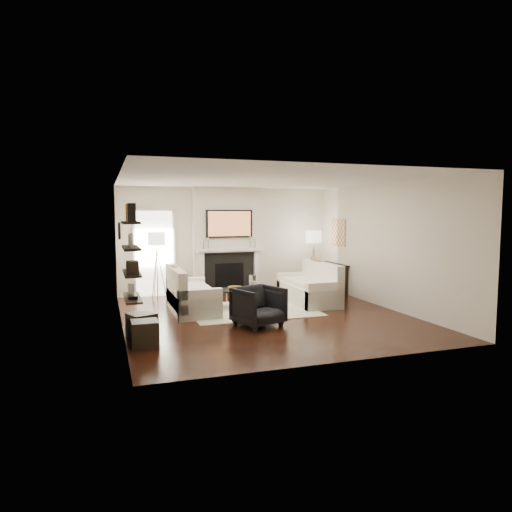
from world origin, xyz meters
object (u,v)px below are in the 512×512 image
object	(u,v)px
loveseat_right_base	(308,294)
coffee_table	(246,289)
loveseat_left_base	(192,302)
armchair	(259,304)
lamp_left_shade	(156,239)
lamp_right_shade	(314,237)
ottoman_near	(142,325)

from	to	relation	value
loveseat_right_base	coffee_table	distance (m)	1.50
loveseat_left_base	coffee_table	size ratio (longest dim) A/B	1.64
armchair	coffee_table	bearing A→B (deg)	60.78
lamp_left_shade	lamp_right_shade	size ratio (longest dim) A/B	1.00
loveseat_left_base	ottoman_near	bearing A→B (deg)	-124.67
armchair	lamp_right_shade	xyz separation A→B (m)	(2.44, 2.80, 1.06)
loveseat_right_base	loveseat_left_base	bearing A→B (deg)	-178.82
loveseat_right_base	lamp_left_shade	bearing A→B (deg)	155.37
loveseat_right_base	lamp_left_shade	size ratio (longest dim) A/B	4.50
loveseat_right_base	lamp_right_shade	size ratio (longest dim) A/B	4.50
loveseat_right_base	ottoman_near	distance (m)	4.22
armchair	lamp_right_shade	bearing A→B (deg)	29.26
loveseat_right_base	ottoman_near	xyz separation A→B (m)	(-3.84, -1.74, -0.01)
coffee_table	lamp_left_shade	bearing A→B (deg)	139.31
coffee_table	loveseat_left_base	bearing A→B (deg)	-178.01
coffee_table	armchair	bearing A→B (deg)	-99.60
coffee_table	lamp_left_shade	distance (m)	2.52
loveseat_right_base	armchair	bearing A→B (deg)	-137.20
loveseat_left_base	ottoman_near	world-z (taller)	loveseat_left_base
loveseat_left_base	lamp_left_shade	xyz separation A→B (m)	(-0.54, 1.53, 1.24)
loveseat_right_base	lamp_left_shade	world-z (taller)	lamp_left_shade
lamp_left_shade	lamp_right_shade	xyz separation A→B (m)	(3.90, -0.31, 0.00)
loveseat_right_base	armchair	xyz separation A→B (m)	(-1.76, -1.63, 0.18)
coffee_table	lamp_right_shade	xyz separation A→B (m)	(2.17, 1.18, 1.05)
coffee_table	armchair	xyz separation A→B (m)	(-0.27, -1.62, -0.01)
ottoman_near	lamp_left_shade	bearing A→B (deg)	79.08
armchair	lamp_right_shade	size ratio (longest dim) A/B	1.97
armchair	ottoman_near	distance (m)	2.09
loveseat_right_base	ottoman_near	bearing A→B (deg)	-155.69
armchair	loveseat_left_base	bearing A→B (deg)	100.59
loveseat_left_base	loveseat_right_base	world-z (taller)	same
loveseat_left_base	lamp_right_shade	distance (m)	3.78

